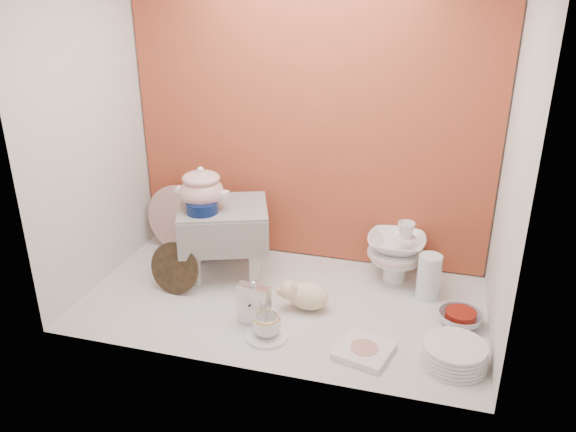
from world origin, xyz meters
name	(u,v)px	position (x,y,z in m)	size (l,w,h in m)	color
ground	(283,301)	(0.00, 0.00, 0.00)	(1.80, 1.80, 0.00)	silver
niche_shell	(294,90)	(0.00, 0.18, 0.93)	(1.86, 1.03, 1.53)	#AD3F2B
step_stool	(224,240)	(-0.35, 0.19, 0.18)	(0.42, 0.36, 0.36)	silver
soup_tureen	(202,188)	(-0.43, 0.14, 0.46)	(0.25, 0.25, 0.21)	white
cobalt_bowl	(202,207)	(-0.41, 0.09, 0.39)	(0.15, 0.15, 0.05)	#091848
floral_platter	(177,218)	(-0.69, 0.37, 0.18)	(0.36, 0.07, 0.35)	silver
blue_white_vase	(210,231)	(-0.50, 0.37, 0.13)	(0.24, 0.24, 0.25)	white
lacquer_tray	(175,268)	(-0.51, -0.05, 0.12)	(0.25, 0.07, 0.24)	black
mantel_clock	(254,303)	(-0.07, -0.21, 0.10)	(0.14, 0.05, 0.21)	silver
plush_pig	(308,296)	(0.13, -0.03, 0.07)	(0.23, 0.16, 0.14)	beige
teacup_saucer	(267,336)	(0.01, -0.28, 0.01)	(0.18, 0.18, 0.01)	white
gold_rim_teacup	(267,325)	(0.01, -0.28, 0.06)	(0.12, 0.12, 0.09)	white
lattice_dish	(364,351)	(0.42, -0.29, 0.01)	(0.20, 0.20, 0.03)	white
dinner_plate_stack	(454,354)	(0.76, -0.26, 0.04)	(0.26, 0.26, 0.09)	white
crystal_bowl	(460,319)	(0.78, 0.03, 0.03)	(0.19, 0.19, 0.06)	silver
clear_glass_vase	(429,277)	(0.63, 0.22, 0.11)	(0.11, 0.11, 0.21)	silver
porcelain_tower	(396,251)	(0.47, 0.34, 0.16)	(0.27, 0.27, 0.31)	white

